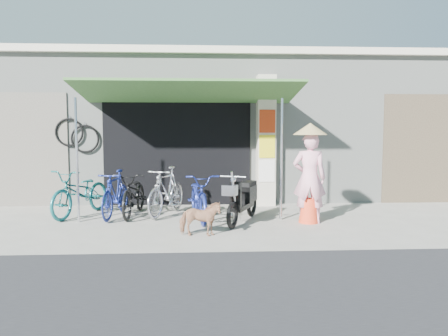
{
  "coord_description": "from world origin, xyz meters",
  "views": [
    {
      "loc": [
        -0.68,
        -7.61,
        1.75
      ],
      "look_at": [
        -0.2,
        1.0,
        1.0
      ],
      "focal_mm": 35.0,
      "sensor_mm": 36.0,
      "label": 1
    }
  ],
  "objects": [
    {
      "name": "ground",
      "position": [
        0.0,
        0.0,
        0.0
      ],
      "size": [
        80.0,
        80.0,
        0.0
      ],
      "primitive_type": "plane",
      "color": "#9A968B",
      "rests_on": "ground"
    },
    {
      "name": "awning",
      "position": [
        -0.9,
        1.63,
        2.51
      ],
      "size": [
        4.6,
        1.88,
        2.72
      ],
      "color": "#35622C",
      "rests_on": "ground"
    },
    {
      "name": "bike_blue",
      "position": [
        -2.37,
        1.16,
        0.47
      ],
      "size": [
        0.66,
        1.62,
        0.95
      ],
      "primitive_type": "imported",
      "rotation": [
        0.0,
        0.0,
        -0.14
      ],
      "color": "navy",
      "rests_on": "ground"
    },
    {
      "name": "street_dog",
      "position": [
        -0.68,
        -0.51,
        0.29
      ],
      "size": [
        0.72,
        0.37,
        0.59
      ],
      "primitive_type": "imported",
      "rotation": [
        0.0,
        0.0,
        1.5
      ],
      "color": "tan",
      "rests_on": "ground"
    },
    {
      "name": "bike_silver",
      "position": [
        -1.36,
        1.33,
        0.5
      ],
      "size": [
        1.04,
        1.73,
        1.0
      ],
      "primitive_type": "imported",
      "rotation": [
        0.0,
        0.0,
        -0.37
      ],
      "color": "silver",
      "rests_on": "ground"
    },
    {
      "name": "nun",
      "position": [
        1.38,
        0.45,
        0.92
      ],
      "size": [
        0.69,
        0.64,
        1.88
      ],
      "rotation": [
        0.0,
        0.0,
        2.96
      ],
      "color": "#F5A5B9",
      "rests_on": "ground"
    },
    {
      "name": "shop_pillar",
      "position": [
        0.85,
        2.45,
        1.5
      ],
      "size": [
        0.42,
        0.44,
        3.0
      ],
      "color": "beige",
      "rests_on": "ground"
    },
    {
      "name": "bike_black",
      "position": [
        -2.02,
        1.31,
        0.45
      ],
      "size": [
        0.74,
        1.76,
        0.9
      ],
      "primitive_type": "imported",
      "rotation": [
        0.0,
        0.0,
        -0.08
      ],
      "color": "black",
      "rests_on": "ground"
    },
    {
      "name": "neighbour_left",
      "position": [
        -5.0,
        2.59,
        1.3
      ],
      "size": [
        2.6,
        0.06,
        2.6
      ],
      "primitive_type": "cube",
      "color": "#6B665B",
      "rests_on": "ground"
    },
    {
      "name": "moped",
      "position": [
        0.15,
        0.57,
        0.43
      ],
      "size": [
        0.82,
        1.59,
        0.95
      ],
      "rotation": [
        0.0,
        0.0,
        -0.41
      ],
      "color": "black",
      "rests_on": "ground"
    },
    {
      "name": "neighbour_right",
      "position": [
        5.0,
        2.59,
        1.3
      ],
      "size": [
        2.6,
        0.06,
        2.6
      ],
      "primitive_type": "cube",
      "color": "brown",
      "rests_on": "ground"
    },
    {
      "name": "bicycle_shop",
      "position": [
        -0.0,
        5.09,
        1.83
      ],
      "size": [
        12.3,
        5.3,
        3.66
      ],
      "color": "#9EA39B",
      "rests_on": "ground"
    },
    {
      "name": "bike_navy",
      "position": [
        -0.69,
        0.79,
        0.46
      ],
      "size": [
        0.86,
        1.83,
        0.93
      ],
      "primitive_type": "imported",
      "rotation": [
        0.0,
        0.0,
        0.14
      ],
      "color": "navy",
      "rests_on": "ground"
    },
    {
      "name": "bike_teal",
      "position": [
        -3.11,
        1.38,
        0.48
      ],
      "size": [
        1.25,
        1.94,
        0.96
      ],
      "primitive_type": "imported",
      "rotation": [
        0.0,
        0.0,
        -0.36
      ],
      "color": "#176668",
      "rests_on": "ground"
    }
  ]
}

